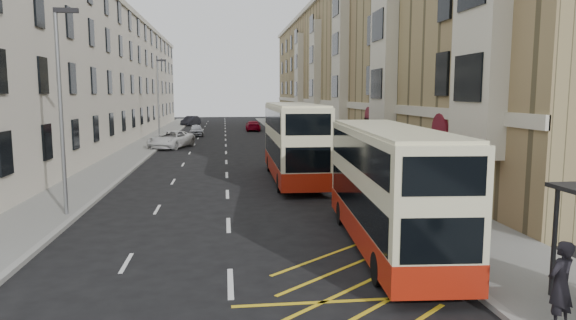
{
  "coord_description": "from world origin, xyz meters",
  "views": [
    {
      "loc": [
        -0.09,
        -8.93,
        4.92
      ],
      "look_at": [
        2.13,
        9.01,
        2.57
      ],
      "focal_mm": 32.0,
      "sensor_mm": 36.0,
      "label": 1
    }
  ],
  "objects": [
    {
      "name": "pavement_right",
      "position": [
        8.0,
        30.0,
        0.07
      ],
      "size": [
        4.0,
        120.0,
        0.15
      ],
      "primitive_type": "cube",
      "color": "slate",
      "rests_on": "ground"
    },
    {
      "name": "pavement_left",
      "position": [
        -7.5,
        30.0,
        0.07
      ],
      "size": [
        3.0,
        120.0,
        0.15
      ],
      "primitive_type": "cube",
      "color": "slate",
      "rests_on": "ground"
    },
    {
      "name": "kerb_right",
      "position": [
        6.0,
        30.0,
        0.07
      ],
      "size": [
        0.25,
        120.0,
        0.15
      ],
      "primitive_type": "cube",
      "color": "gray",
      "rests_on": "ground"
    },
    {
      "name": "kerb_left",
      "position": [
        -6.0,
        30.0,
        0.07
      ],
      "size": [
        0.25,
        120.0,
        0.15
      ],
      "primitive_type": "cube",
      "color": "gray",
      "rests_on": "ground"
    },
    {
      "name": "road_markings",
      "position": [
        0.0,
        45.0,
        0.01
      ],
      "size": [
        10.0,
        110.0,
        0.01
      ],
      "primitive_type": null,
      "color": "silver",
      "rests_on": "ground"
    },
    {
      "name": "terrace_right",
      "position": [
        14.88,
        45.38,
        7.52
      ],
      "size": [
        10.75,
        79.0,
        15.25
      ],
      "color": "#918054",
      "rests_on": "ground"
    },
    {
      "name": "terrace_left",
      "position": [
        -13.43,
        45.5,
        6.52
      ],
      "size": [
        9.18,
        79.0,
        13.25
      ],
      "color": "beige",
      "rests_on": "ground"
    },
    {
      "name": "guard_railing",
      "position": [
        6.25,
        5.75,
        0.86
      ],
      "size": [
        0.06,
        6.56,
        1.01
      ],
      "color": "red",
      "rests_on": "pavement_right"
    },
    {
      "name": "street_lamp_near",
      "position": [
        -6.35,
        12.0,
        4.64
      ],
      "size": [
        0.93,
        0.18,
        8.0
      ],
      "color": "gray",
      "rests_on": "pavement_left"
    },
    {
      "name": "street_lamp_far",
      "position": [
        -6.35,
        42.0,
        4.64
      ],
      "size": [
        0.93,
        0.18,
        8.0
      ],
      "color": "gray",
      "rests_on": "pavement_left"
    },
    {
      "name": "double_decker_front",
      "position": [
        5.0,
        6.42,
        1.97
      ],
      "size": [
        2.92,
        9.85,
        3.87
      ],
      "rotation": [
        0.0,
        0.0,
        -0.07
      ],
      "color": "beige",
      "rests_on": "ground"
    },
    {
      "name": "double_decker_rear",
      "position": [
        3.77,
        19.6,
        2.21
      ],
      "size": [
        2.63,
        10.93,
        4.35
      ],
      "rotation": [
        0.0,
        0.0,
        -0.01
      ],
      "color": "beige",
      "rests_on": "ground"
    },
    {
      "name": "pedestrian_near",
      "position": [
        6.63,
        0.3,
        1.07
      ],
      "size": [
        0.79,
        0.66,
        1.83
      ],
      "primitive_type": "imported",
      "rotation": [
        0.0,
        0.0,
        3.54
      ],
      "color": "black",
      "rests_on": "pavement_right"
    },
    {
      "name": "pedestrian_far",
      "position": [
        6.35,
        5.07,
        0.93
      ],
      "size": [
        0.99,
        0.71,
        1.56
      ],
      "primitive_type": "imported",
      "rotation": [
        0.0,
        0.0,
        2.73
      ],
      "color": "black",
      "rests_on": "pavement_right"
    },
    {
      "name": "white_van",
      "position": [
        -4.91,
        38.17,
        0.78
      ],
      "size": [
        4.35,
        6.17,
        1.56
      ],
      "primitive_type": "imported",
      "rotation": [
        0.0,
        0.0,
        -0.35
      ],
      "color": "silver",
      "rests_on": "ground"
    },
    {
      "name": "car_silver",
      "position": [
        -3.34,
        51.25,
        0.68
      ],
      "size": [
        1.79,
        4.07,
        1.36
      ],
      "primitive_type": "imported",
      "rotation": [
        0.0,
        0.0,
        0.05
      ],
      "color": "#A9ABB1",
      "rests_on": "ground"
    },
    {
      "name": "car_dark",
      "position": [
        -5.2,
        71.08,
        0.73
      ],
      "size": [
        2.98,
        4.71,
        1.47
      ],
      "primitive_type": "imported",
      "rotation": [
        0.0,
        0.0,
        -0.35
      ],
      "color": "black",
      "rests_on": "ground"
    },
    {
      "name": "car_red",
      "position": [
        3.64,
        58.81,
        0.66
      ],
      "size": [
        1.91,
        4.59,
        1.32
      ],
      "primitive_type": "imported",
      "rotation": [
        0.0,
        0.0,
        3.13
      ],
      "color": "maroon",
      "rests_on": "ground"
    }
  ]
}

